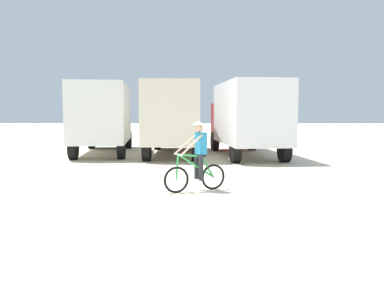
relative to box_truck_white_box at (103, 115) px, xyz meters
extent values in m
plane|color=beige|center=(4.24, -10.92, -1.87)|extent=(120.00, 120.00, 0.00)
cube|color=white|center=(0.06, -0.57, 0.13)|extent=(2.96, 5.44, 2.70)
cube|color=#2D2D33|center=(-0.31, 2.81, -0.37)|extent=(2.35, 1.74, 2.00)
cube|color=black|center=(-0.39, 3.50, -0.02)|extent=(2.02, 0.31, 0.80)
cylinder|color=black|center=(-1.32, 2.59, -1.37)|extent=(0.43, 1.03, 1.00)
cylinder|color=black|center=(0.71, 2.82, -1.37)|extent=(0.43, 1.03, 1.00)
cylinder|color=black|center=(-0.76, -2.37, -1.37)|extent=(0.43, 1.03, 1.00)
cylinder|color=black|center=(1.27, -2.14, -1.37)|extent=(0.43, 1.03, 1.00)
cube|color=beige|center=(3.46, -1.09, 0.13)|extent=(2.45, 5.22, 2.70)
cube|color=#2D2D33|center=(3.43, 2.31, -0.37)|extent=(2.22, 1.52, 2.00)
cube|color=black|center=(3.42, 3.01, -0.02)|extent=(2.02, 0.10, 0.80)
cylinder|color=black|center=(2.41, 2.20, -1.37)|extent=(0.33, 1.00, 1.00)
cylinder|color=black|center=(4.45, 2.22, -1.37)|extent=(0.33, 1.00, 1.00)
cylinder|color=black|center=(2.46, -2.79, -1.37)|extent=(0.33, 1.00, 1.00)
cylinder|color=black|center=(4.50, -2.77, -1.37)|extent=(0.33, 1.00, 1.00)
cube|color=white|center=(6.92, -1.56, 0.13)|extent=(2.99, 5.44, 2.70)
cube|color=#B21E1E|center=(6.53, 1.81, -0.37)|extent=(2.36, 1.75, 2.00)
cube|color=black|center=(6.44, 2.51, -0.02)|extent=(2.02, 0.32, 0.80)
cylinder|color=black|center=(5.52, 1.59, -1.37)|extent=(0.43, 1.03, 1.00)
cylinder|color=black|center=(7.55, 1.83, -1.37)|extent=(0.43, 1.03, 1.00)
cylinder|color=black|center=(6.11, -3.36, -1.37)|extent=(0.43, 1.03, 1.00)
cylinder|color=black|center=(8.13, -3.12, -1.37)|extent=(0.43, 1.03, 1.00)
torus|color=black|center=(4.02, -9.14, -1.53)|extent=(0.64, 0.34, 0.68)
cylinder|color=silver|center=(4.02, -9.14, -1.53)|extent=(0.11, 0.11, 0.08)
torus|color=black|center=(4.97, -8.70, -1.53)|extent=(0.64, 0.34, 0.68)
cylinder|color=silver|center=(4.97, -8.70, -1.53)|extent=(0.11, 0.11, 0.08)
cylinder|color=green|center=(4.52, -8.91, -1.21)|extent=(0.95, 0.48, 0.68)
cylinder|color=green|center=(4.36, -8.98, -0.93)|extent=(0.62, 0.33, 0.13)
cylinder|color=green|center=(4.82, -8.77, -1.25)|extent=(0.37, 0.21, 0.59)
cylinder|color=green|center=(4.05, -9.13, -1.21)|extent=(0.11, 0.09, 0.64)
cylinder|color=silver|center=(4.07, -9.12, -0.89)|extent=(0.25, 0.49, 0.04)
cube|color=black|center=(4.66, -8.84, -0.94)|extent=(0.27, 0.21, 0.06)
cube|color=teal|center=(4.64, -8.85, -0.63)|extent=(0.32, 0.37, 0.56)
sphere|color=tan|center=(4.59, -8.88, -0.23)|extent=(0.22, 0.22, 0.22)
cone|color=silver|center=(4.59, -8.88, -0.10)|extent=(0.32, 0.32, 0.10)
cylinder|color=#26262B|center=(4.64, -8.99, -1.24)|extent=(0.12, 0.12, 0.66)
cylinder|color=#26262B|center=(4.53, -8.76, -1.24)|extent=(0.12, 0.12, 0.66)
cylinder|color=tan|center=(4.41, -9.16, -0.65)|extent=(0.57, 0.35, 0.53)
cylinder|color=tan|center=(4.26, -8.83, -0.65)|extent=(0.60, 0.27, 0.53)
camera|label=1|loc=(4.51, -18.67, 0.18)|focal=35.80mm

